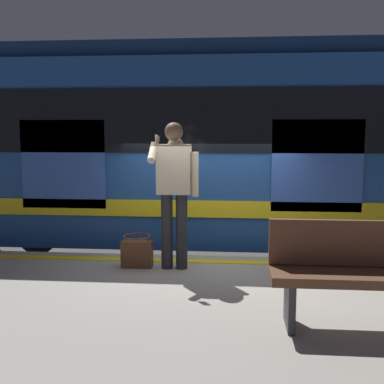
{
  "coord_description": "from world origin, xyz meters",
  "views": [
    {
      "loc": [
        -0.35,
        6.28,
        2.67
      ],
      "look_at": [
        0.19,
        0.3,
        1.91
      ],
      "focal_mm": 44.86,
      "sensor_mm": 36.0,
      "label": 1
    }
  ],
  "objects_px": {
    "handbag": "(137,252)",
    "bench": "(372,270)",
    "passenger": "(174,183)",
    "train_carriage": "(195,145)"
  },
  "relations": [
    {
      "from": "passenger",
      "to": "bench",
      "type": "relative_size",
      "value": 1.03
    },
    {
      "from": "bench",
      "to": "train_carriage",
      "type": "bearing_deg",
      "value": -65.86
    },
    {
      "from": "handbag",
      "to": "bench",
      "type": "xyz_separation_m",
      "value": [
        -2.35,
        1.61,
        0.31
      ]
    },
    {
      "from": "passenger",
      "to": "handbag",
      "type": "distance_m",
      "value": 0.98
    },
    {
      "from": "handbag",
      "to": "train_carriage",
      "type": "bearing_deg",
      "value": -101.68
    },
    {
      "from": "train_carriage",
      "to": "passenger",
      "type": "height_order",
      "value": "train_carriage"
    },
    {
      "from": "handbag",
      "to": "passenger",
      "type": "bearing_deg",
      "value": -179.88
    },
    {
      "from": "passenger",
      "to": "bench",
      "type": "xyz_separation_m",
      "value": [
        -1.89,
        1.61,
        -0.56
      ]
    },
    {
      "from": "bench",
      "to": "handbag",
      "type": "bearing_deg",
      "value": -34.36
    },
    {
      "from": "train_carriage",
      "to": "passenger",
      "type": "xyz_separation_m",
      "value": [
        0.05,
        2.49,
        -0.38
      ]
    }
  ]
}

